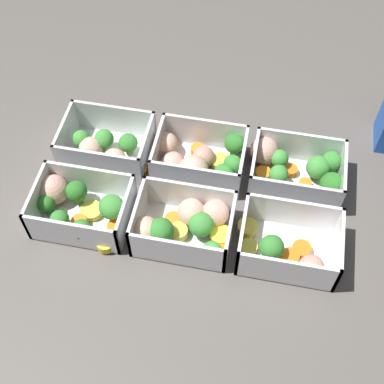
{
  "coord_description": "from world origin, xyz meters",
  "views": [
    {
      "loc": [
        0.09,
        -0.48,
        0.73
      ],
      "look_at": [
        0.0,
        0.0,
        0.02
      ],
      "focal_mm": 50.0,
      "sensor_mm": 36.0,
      "label": 1
    }
  ],
  "objects_px": {
    "container_near_center": "(185,225)",
    "container_near_right": "(287,248)",
    "container_far_right": "(296,168)",
    "container_far_left": "(106,147)",
    "container_far_center": "(198,160)",
    "container_near_left": "(78,207)"
  },
  "relations": [
    {
      "from": "container_near_center",
      "to": "container_near_right",
      "type": "xyz_separation_m",
      "value": [
        0.16,
        -0.01,
        -0.0
      ]
    },
    {
      "from": "container_far_right",
      "to": "container_near_center",
      "type": "bearing_deg",
      "value": -137.96
    },
    {
      "from": "container_near_right",
      "to": "container_far_left",
      "type": "bearing_deg",
      "value": 157.1
    },
    {
      "from": "container_far_left",
      "to": "container_far_center",
      "type": "xyz_separation_m",
      "value": [
        0.16,
        0.0,
        -0.0
      ]
    },
    {
      "from": "container_near_left",
      "to": "container_far_left",
      "type": "xyz_separation_m",
      "value": [
        0.01,
        0.13,
        -0.0
      ]
    },
    {
      "from": "container_near_left",
      "to": "container_far_right",
      "type": "xyz_separation_m",
      "value": [
        0.33,
        0.14,
        0.0
      ]
    },
    {
      "from": "container_near_left",
      "to": "container_near_center",
      "type": "distance_m",
      "value": 0.17
    },
    {
      "from": "container_near_right",
      "to": "container_far_left",
      "type": "distance_m",
      "value": 0.35
    },
    {
      "from": "container_near_center",
      "to": "container_far_right",
      "type": "bearing_deg",
      "value": 42.04
    },
    {
      "from": "container_near_center",
      "to": "container_near_right",
      "type": "bearing_deg",
      "value": -3.1
    },
    {
      "from": "container_near_left",
      "to": "container_far_right",
      "type": "distance_m",
      "value": 0.36
    },
    {
      "from": "container_near_center",
      "to": "container_far_left",
      "type": "relative_size",
      "value": 1.06
    },
    {
      "from": "container_near_right",
      "to": "container_far_center",
      "type": "bearing_deg",
      "value": 139.53
    },
    {
      "from": "container_near_left",
      "to": "container_far_left",
      "type": "height_order",
      "value": "same"
    },
    {
      "from": "container_far_center",
      "to": "container_far_right",
      "type": "height_order",
      "value": "same"
    },
    {
      "from": "container_near_left",
      "to": "container_far_center",
      "type": "relative_size",
      "value": 0.99
    },
    {
      "from": "container_near_left",
      "to": "container_near_center",
      "type": "relative_size",
      "value": 1.01
    },
    {
      "from": "container_far_left",
      "to": "container_far_right",
      "type": "distance_m",
      "value": 0.32
    },
    {
      "from": "container_near_center",
      "to": "container_far_center",
      "type": "distance_m",
      "value": 0.13
    },
    {
      "from": "container_near_left",
      "to": "container_far_right",
      "type": "relative_size",
      "value": 1.02
    },
    {
      "from": "container_far_right",
      "to": "container_far_left",
      "type": "bearing_deg",
      "value": -177.26
    },
    {
      "from": "container_near_center",
      "to": "container_far_center",
      "type": "height_order",
      "value": "same"
    }
  ]
}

